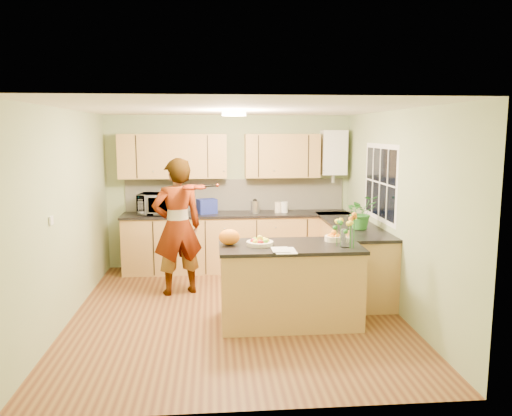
{
  "coord_description": "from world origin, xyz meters",
  "views": [
    {
      "loc": [
        -0.26,
        -5.97,
        2.23
      ],
      "look_at": [
        0.29,
        0.5,
        1.24
      ],
      "focal_mm": 35.0,
      "sensor_mm": 36.0,
      "label": 1
    }
  ],
  "objects": [
    {
      "name": "wall_front",
      "position": [
        0.0,
        -2.25,
        1.25
      ],
      "size": [
        4.0,
        0.02,
        2.5
      ],
      "primitive_type": "cube",
      "color": "#94A878",
      "rests_on": "floor"
    },
    {
      "name": "wall_right",
      "position": [
        2.0,
        0.0,
        1.25
      ],
      "size": [
        0.02,
        4.5,
        2.5
      ],
      "primitive_type": "cube",
      "color": "#94A878",
      "rests_on": "floor"
    },
    {
      "name": "ceiling_lamp",
      "position": [
        0.0,
        0.3,
        2.46
      ],
      "size": [
        0.3,
        0.3,
        0.07
      ],
      "color": "#FFEABF",
      "rests_on": "ceiling"
    },
    {
      "name": "jar_cream",
      "position": [
        0.77,
        1.95,
        1.02
      ],
      "size": [
        0.12,
        0.12,
        0.17
      ],
      "primitive_type": "cylinder",
      "rotation": [
        0.0,
        0.0,
        -0.1
      ],
      "color": "beige",
      "rests_on": "back_counter"
    },
    {
      "name": "orange_bag",
      "position": [
        -0.09,
        -0.34,
        1.03
      ],
      "size": [
        0.3,
        0.27,
        0.18
      ],
      "primitive_type": "ellipsoid",
      "rotation": [
        0.0,
        0.0,
        0.31
      ],
      "color": "orange",
      "rests_on": "peninsula_island"
    },
    {
      "name": "violin",
      "position": [
        -0.56,
        0.6,
        1.51
      ],
      "size": [
        0.62,
        0.54,
        0.16
      ],
      "primitive_type": null,
      "rotation": [
        0.17,
        0.0,
        -0.61
      ],
      "color": "#511905",
      "rests_on": "violinist"
    },
    {
      "name": "papers",
      "position": [
        0.51,
        -0.69,
        0.94
      ],
      "size": [
        0.23,
        0.32,
        0.01
      ],
      "primitive_type": "cube",
      "color": "silver",
      "rests_on": "peninsula_island"
    },
    {
      "name": "ceiling",
      "position": [
        0.0,
        0.0,
        2.5
      ],
      "size": [
        4.0,
        4.5,
        0.02
      ],
      "primitive_type": "cube",
      "color": "white",
      "rests_on": "wall_back"
    },
    {
      "name": "boiler",
      "position": [
        1.7,
        2.09,
        1.9
      ],
      "size": [
        0.4,
        0.3,
        0.86
      ],
      "color": "white",
      "rests_on": "wall_back"
    },
    {
      "name": "back_counter",
      "position": [
        0.1,
        1.95,
        0.47
      ],
      "size": [
        3.64,
        0.62,
        0.94
      ],
      "color": "tan",
      "rests_on": "floor"
    },
    {
      "name": "right_counter",
      "position": [
        1.7,
        0.85,
        0.47
      ],
      "size": [
        0.62,
        2.24,
        0.94
      ],
      "color": "tan",
      "rests_on": "floor"
    },
    {
      "name": "peninsula_island",
      "position": [
        0.61,
        -0.39,
        0.47
      ],
      "size": [
        1.64,
        0.84,
        0.94
      ],
      "color": "tan",
      "rests_on": "floor"
    },
    {
      "name": "potted_plant",
      "position": [
        1.7,
        0.47,
        1.17
      ],
      "size": [
        0.49,
        0.45,
        0.46
      ],
      "primitive_type": "imported",
      "rotation": [
        0.0,
        0.0,
        0.26
      ],
      "color": "#2A7527",
      "rests_on": "right_counter"
    },
    {
      "name": "violinist",
      "position": [
        -0.76,
        0.82,
        0.94
      ],
      "size": [
        0.8,
        0.65,
        1.89
      ],
      "primitive_type": "imported",
      "rotation": [
        0.0,
        0.0,
        3.47
      ],
      "color": "#E7A78D",
      "rests_on": "floor"
    },
    {
      "name": "jar_white",
      "position": [
        0.88,
        1.94,
        1.03
      ],
      "size": [
        0.13,
        0.13,
        0.17
      ],
      "primitive_type": "cylinder",
      "rotation": [
        0.0,
        0.0,
        0.15
      ],
      "color": "white",
      "rests_on": "back_counter"
    },
    {
      "name": "splashback",
      "position": [
        0.1,
        2.23,
        1.2
      ],
      "size": [
        3.6,
        0.02,
        0.52
      ],
      "primitive_type": "cube",
      "color": "beige",
      "rests_on": "back_counter"
    },
    {
      "name": "orange_bowl",
      "position": [
        1.16,
        -0.24,
        0.99
      ],
      "size": [
        0.21,
        0.21,
        0.12
      ],
      "color": "beige",
      "rests_on": "peninsula_island"
    },
    {
      "name": "wall_left",
      "position": [
        -2.0,
        0.0,
        1.25
      ],
      "size": [
        0.02,
        4.5,
        2.5
      ],
      "primitive_type": "cube",
      "color": "#94A878",
      "rests_on": "floor"
    },
    {
      "name": "upper_cabinets",
      "position": [
        -0.18,
        2.08,
        1.85
      ],
      "size": [
        3.2,
        0.34,
        0.7
      ],
      "color": "tan",
      "rests_on": "wall_back"
    },
    {
      "name": "kettle",
      "position": [
        0.4,
        1.92,
        1.05
      ],
      "size": [
        0.14,
        0.14,
        0.27
      ],
      "rotation": [
        0.0,
        0.0,
        0.08
      ],
      "color": "silver",
      "rests_on": "back_counter"
    },
    {
      "name": "fruit_dish",
      "position": [
        0.26,
        -0.39,
        0.98
      ],
      "size": [
        0.31,
        0.31,
        0.11
      ],
      "color": "beige",
      "rests_on": "peninsula_island"
    },
    {
      "name": "floor",
      "position": [
        0.0,
        0.0,
        0.0
      ],
      "size": [
        4.5,
        4.5,
        0.0
      ],
      "primitive_type": "plane",
      "color": "#5A2F19",
      "rests_on": "ground"
    },
    {
      "name": "wall_back",
      "position": [
        0.0,
        2.25,
        1.25
      ],
      "size": [
        4.0,
        0.02,
        2.5
      ],
      "primitive_type": "cube",
      "color": "#94A878",
      "rests_on": "floor"
    },
    {
      "name": "blue_box",
      "position": [
        -0.37,
        1.96,
        1.06
      ],
      "size": [
        0.35,
        0.3,
        0.23
      ],
      "primitive_type": "cube",
      "rotation": [
        0.0,
        0.0,
        0.36
      ],
      "color": "navy",
      "rests_on": "back_counter"
    },
    {
      "name": "flower_vase",
      "position": [
        1.21,
        -0.57,
        1.23
      ],
      "size": [
        0.24,
        0.24,
        0.45
      ],
      "rotation": [
        0.0,
        0.0,
        0.18
      ],
      "color": "silver",
      "rests_on": "peninsula_island"
    },
    {
      "name": "microwave",
      "position": [
        -1.12,
        1.91,
        1.11
      ],
      "size": [
        0.67,
        0.52,
        0.33
      ],
      "primitive_type": "imported",
      "rotation": [
        0.0,
        0.0,
        -0.2
      ],
      "color": "white",
      "rests_on": "back_counter"
    },
    {
      "name": "light_switch",
      "position": [
        -1.99,
        -0.6,
        1.3
      ],
      "size": [
        0.02,
        0.09,
        0.09
      ],
      "primitive_type": "cube",
      "color": "white",
      "rests_on": "wall_left"
    },
    {
      "name": "window_right",
      "position": [
        1.99,
        0.6,
        1.55
      ],
      "size": [
        0.01,
        1.3,
        1.05
      ],
      "color": "white",
      "rests_on": "wall_right"
    }
  ]
}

